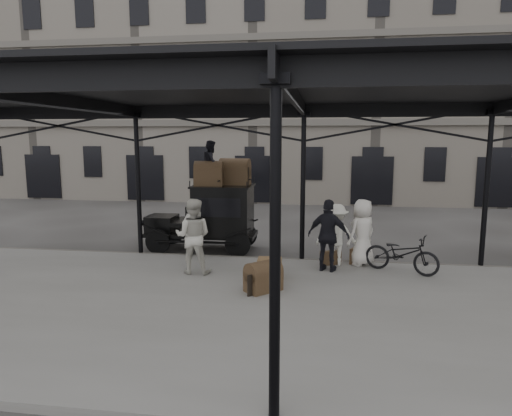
{
  "coord_description": "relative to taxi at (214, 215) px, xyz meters",
  "views": [
    {
      "loc": [
        0.55,
        -11.16,
        3.7
      ],
      "look_at": [
        -1.31,
        1.6,
        1.7
      ],
      "focal_mm": 32.0,
      "sensor_mm": 36.0,
      "label": 1
    }
  ],
  "objects": [
    {
      "name": "porter_official",
      "position": [
        3.68,
        -2.33,
        -0.08
      ],
      "size": [
        1.23,
        0.79,
        1.94
      ],
      "primitive_type": "imported",
      "rotation": [
        0.0,
        0.0,
        2.83
      ],
      "color": "black",
      "rests_on": "platform"
    },
    {
      "name": "building_frontage",
      "position": [
        2.93,
        14.82,
        5.8
      ],
      "size": [
        64.0,
        8.0,
        14.0
      ],
      "primitive_type": "cube",
      "color": "slate",
      "rests_on": "ground"
    },
    {
      "name": "porter_left",
      "position": [
        -0.3,
        -1.38,
        -0.23
      ],
      "size": [
        0.63,
        0.45,
        1.65
      ],
      "primitive_type": "imported",
      "rotation": [
        0.0,
        0.0,
        3.23
      ],
      "color": "beige",
      "rests_on": "platform"
    },
    {
      "name": "ground",
      "position": [
        2.93,
        -3.18,
        -1.2
      ],
      "size": [
        120.0,
        120.0,
        0.0
      ],
      "primitive_type": "plane",
      "color": "#383533",
      "rests_on": "ground"
    },
    {
      "name": "porter_centre",
      "position": [
        4.62,
        -1.59,
        -0.12
      ],
      "size": [
        1.07,
        1.05,
        1.86
      ],
      "primitive_type": "imported",
      "rotation": [
        0.0,
        0.0,
        3.88
      ],
      "color": "silver",
      "rests_on": "platform"
    },
    {
      "name": "suitcase_flat",
      "position": [
        3.76,
        -1.72,
        -0.85
      ],
      "size": [
        0.61,
        0.38,
        0.4
      ],
      "primitive_type": "cube",
      "rotation": [
        0.0,
        0.0,
        0.42
      ],
      "color": "#4F3F25",
      "rests_on": "platform"
    },
    {
      "name": "steamer_trunk_platform",
      "position": [
        2.17,
        -4.18,
        -0.76
      ],
      "size": [
        0.93,
        0.92,
        0.6
      ],
      "primitive_type": null,
      "rotation": [
        0.0,
        0.0,
        0.77
      ],
      "color": "#4F3F25",
      "rests_on": "platform"
    },
    {
      "name": "porter_midleft",
      "position": [
        0.16,
        -3.01,
        -0.06
      ],
      "size": [
        0.99,
        0.79,
        1.98
      ],
      "primitive_type": "imported",
      "rotation": [
        0.0,
        0.0,
        3.18
      ],
      "color": "beige",
      "rests_on": "platform"
    },
    {
      "name": "bicycle",
      "position": [
        5.6,
        -2.19,
        -0.54
      ],
      "size": [
        2.05,
        1.43,
        1.02
      ],
      "primitive_type": "imported",
      "rotation": [
        0.0,
        0.0,
        1.14
      ],
      "color": "black",
      "rests_on": "platform"
    },
    {
      "name": "canopy",
      "position": [
        2.93,
        -4.9,
        3.39
      ],
      "size": [
        22.5,
        9.0,
        4.74
      ],
      "color": "black",
      "rests_on": "ground"
    },
    {
      "name": "steamer_trunk_roof_near",
      "position": [
        -0.08,
        -0.25,
        1.3
      ],
      "size": [
        0.93,
        0.6,
        0.65
      ],
      "primitive_type": null,
      "rotation": [
        0.0,
        0.0,
        0.07
      ],
      "color": "#4F3F25",
      "rests_on": "taxi"
    },
    {
      "name": "wicker_hamper",
      "position": [
        2.2,
        -3.14,
        -0.8
      ],
      "size": [
        0.62,
        0.47,
        0.5
      ],
      "primitive_type": "cube",
      "rotation": [
        0.0,
        0.0,
        0.04
      ],
      "color": "brown",
      "rests_on": "platform"
    },
    {
      "name": "taxi",
      "position": [
        0.0,
        0.0,
        0.0
      ],
      "size": [
        3.65,
        1.55,
        2.18
      ],
      "color": "black",
      "rests_on": "ground"
    },
    {
      "name": "porter_roof",
      "position": [
        -0.03,
        -0.1,
        1.69
      ],
      "size": [
        0.59,
        0.73,
        1.43
      ],
      "primitive_type": "imported",
      "rotation": [
        0.0,
        0.0,
        1.64
      ],
      "color": "black",
      "rests_on": "taxi"
    },
    {
      "name": "steamer_trunk_roof_far",
      "position": [
        0.67,
        0.2,
        1.33
      ],
      "size": [
        1.0,
        0.65,
        0.71
      ],
      "primitive_type": null,
      "rotation": [
        0.0,
        0.0,
        -0.06
      ],
      "color": "#4F3F25",
      "rests_on": "taxi"
    },
    {
      "name": "suitcase_upright",
      "position": [
        4.48,
        -1.38,
        -0.83
      ],
      "size": [
        0.39,
        0.61,
        0.45
      ],
      "primitive_type": "cube",
      "rotation": [
        0.0,
        0.0,
        -0.43
      ],
      "color": "#4F3F25",
      "rests_on": "platform"
    },
    {
      "name": "porter_right",
      "position": [
        3.91,
        -1.66,
        -0.19
      ],
      "size": [
        1.17,
        0.74,
        1.72
      ],
      "primitive_type": "imported",
      "rotation": [
        0.0,
        0.0,
        3.05
      ],
      "color": "silver",
      "rests_on": "platform"
    },
    {
      "name": "platform",
      "position": [
        2.93,
        -5.18,
        -1.13
      ],
      "size": [
        28.0,
        8.0,
        0.15
      ],
      "primitive_type": "cube",
      "color": "slate",
      "rests_on": "ground"
    }
  ]
}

